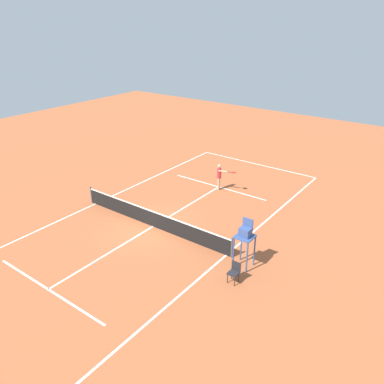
% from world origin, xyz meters
% --- Properties ---
extents(ground_plane, '(60.00, 60.00, 0.00)m').
position_xyz_m(ground_plane, '(0.00, 0.00, 0.00)').
color(ground_plane, '#AD5933').
extents(court_lines, '(9.57, 24.42, 0.01)m').
position_xyz_m(court_lines, '(0.00, 0.00, 0.00)').
color(court_lines, white).
rests_on(court_lines, ground).
extents(tennis_net, '(10.17, 0.10, 1.07)m').
position_xyz_m(tennis_net, '(0.00, 0.00, 0.50)').
color(tennis_net, '#4C4C51').
rests_on(tennis_net, ground).
extents(player_serving, '(1.34, 0.54, 1.78)m').
position_xyz_m(player_serving, '(-0.27, -6.35, 1.07)').
color(player_serving, '#D8A884').
rests_on(player_serving, ground).
extents(tennis_ball, '(0.07, 0.07, 0.07)m').
position_xyz_m(tennis_ball, '(-0.36, -4.76, 0.03)').
color(tennis_ball, '#CCE033').
rests_on(tennis_ball, ground).
extents(umpire_chair, '(0.80, 0.80, 2.41)m').
position_xyz_m(umpire_chair, '(-5.82, 0.26, 1.61)').
color(umpire_chair, '#38518C').
rests_on(umpire_chair, ground).
extents(courtside_chair_near, '(0.44, 0.46, 0.95)m').
position_xyz_m(courtside_chair_near, '(-6.07, 1.53, 0.53)').
color(courtside_chair_near, '#262626').
rests_on(courtside_chair_near, ground).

